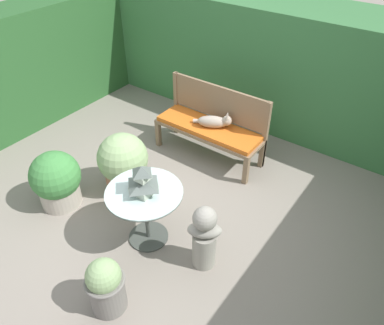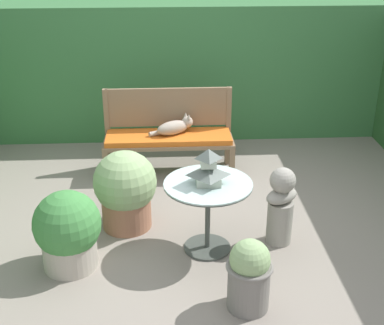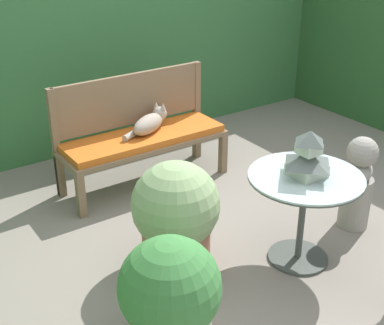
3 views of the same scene
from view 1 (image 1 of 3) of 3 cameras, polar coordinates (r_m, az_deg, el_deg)
ground at (r=4.20m, az=-4.92°, el=-7.66°), size 30.00×30.00×0.00m
foliage_hedge_back at (r=5.66m, az=12.78°, el=14.62°), size 6.40×1.08×1.67m
foliage_hedge_left at (r=5.85m, az=-26.00°, el=12.19°), size 0.70×3.73×1.61m
garden_bench at (r=4.78m, az=2.55°, el=4.91°), size 1.42×0.47×0.46m
bench_backrest at (r=4.80m, az=4.07°, el=8.63°), size 1.42×0.06×0.92m
cat at (r=4.68m, az=3.45°, el=6.27°), size 0.49×0.31×0.21m
patio_table at (r=3.61m, az=-7.17°, el=-6.00°), size 0.74×0.74×0.63m
pagoda_birdhouse at (r=3.44m, az=-7.51°, el=-2.83°), size 0.27×0.27×0.31m
garden_bust at (r=3.47m, az=1.89°, el=-11.26°), size 0.36×0.31×0.71m
potted_plant_hedge_corner at (r=4.34m, az=-19.95°, el=-2.55°), size 0.55×0.55×0.67m
potted_plant_path_edge at (r=3.33m, az=-13.03°, el=-17.77°), size 0.34×0.34×0.56m
potted_plant_bench_left at (r=4.31m, az=-10.41°, el=-0.13°), size 0.57×0.57×0.74m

